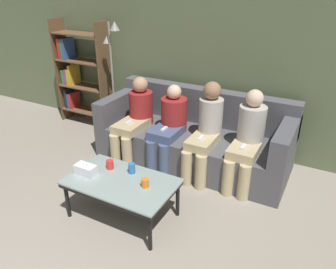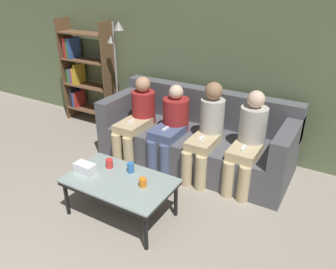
% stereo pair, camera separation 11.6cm
% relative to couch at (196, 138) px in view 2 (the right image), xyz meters
% --- Properties ---
extents(wall_back, '(12.00, 0.06, 2.60)m').
position_rel_couch_xyz_m(wall_back, '(0.00, 0.55, 0.98)').
color(wall_back, '#60704C').
rests_on(wall_back, ground_plane).
extents(couch, '(2.44, 0.96, 0.90)m').
position_rel_couch_xyz_m(couch, '(0.00, 0.00, 0.00)').
color(couch, '#515156').
rests_on(couch, ground_plane).
extents(coffee_table, '(1.07, 0.64, 0.43)m').
position_rel_couch_xyz_m(coffee_table, '(-0.16, -1.40, 0.06)').
color(coffee_table, '#8C9E99').
rests_on(coffee_table, ground_plane).
extents(cup_near_left, '(0.07, 0.07, 0.11)m').
position_rel_couch_xyz_m(cup_near_left, '(-0.15, -1.23, 0.16)').
color(cup_near_left, '#3372BF').
rests_on(cup_near_left, coffee_table).
extents(cup_near_right, '(0.07, 0.07, 0.09)m').
position_rel_couch_xyz_m(cup_near_right, '(0.10, -1.38, 0.15)').
color(cup_near_right, orange).
rests_on(cup_near_right, coffee_table).
extents(cup_far_center, '(0.07, 0.07, 0.10)m').
position_rel_couch_xyz_m(cup_far_center, '(-0.39, -1.27, 0.15)').
color(cup_far_center, red).
rests_on(cup_far_center, coffee_table).
extents(tissue_box, '(0.22, 0.12, 0.13)m').
position_rel_couch_xyz_m(tissue_box, '(-0.54, -1.47, 0.15)').
color(tissue_box, white).
rests_on(tissue_box, coffee_table).
extents(bookshelf, '(0.91, 0.32, 1.65)m').
position_rel_couch_xyz_m(bookshelf, '(-2.21, 0.32, 0.49)').
color(bookshelf, brown).
rests_on(bookshelf, ground_plane).
extents(standing_lamp, '(0.31, 0.26, 1.69)m').
position_rel_couch_xyz_m(standing_lamp, '(-1.39, 0.18, 0.71)').
color(standing_lamp, gray).
rests_on(standing_lamp, ground_plane).
extents(seated_person_left_end, '(0.32, 0.72, 1.06)m').
position_rel_couch_xyz_m(seated_person_left_end, '(-0.74, -0.25, 0.25)').
color(seated_person_left_end, tan).
rests_on(seated_person_left_end, ground_plane).
extents(seated_person_mid_left, '(0.33, 0.66, 1.03)m').
position_rel_couch_xyz_m(seated_person_mid_left, '(-0.25, -0.23, 0.24)').
color(seated_person_mid_left, '#47567A').
rests_on(seated_person_mid_left, ground_plane).
extents(seated_person_mid_right, '(0.31, 0.67, 1.14)m').
position_rel_couch_xyz_m(seated_person_mid_right, '(0.25, -0.24, 0.28)').
color(seated_person_mid_right, tan).
rests_on(seated_person_mid_right, ground_plane).
extents(seated_person_right_end, '(0.31, 0.64, 1.12)m').
position_rel_couch_xyz_m(seated_person_right_end, '(0.74, -0.23, 0.27)').
color(seated_person_right_end, tan).
rests_on(seated_person_right_end, ground_plane).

